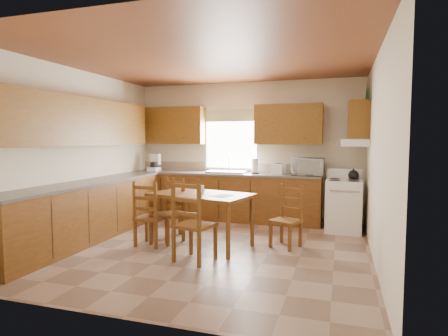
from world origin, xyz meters
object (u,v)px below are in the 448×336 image
(stove, at_px, (344,206))
(chair_far_left, at_px, (167,211))
(chair_near_right, at_px, (195,220))
(chair_far_right, at_px, (286,217))
(microwave, at_px, (308,167))
(dining_table, at_px, (201,219))
(chair_near_left, at_px, (151,213))

(stove, xyz_separation_m, chair_far_left, (-2.59, -1.49, 0.05))
(chair_near_right, height_order, chair_far_right, chair_near_right)
(stove, relative_size, microwave, 1.65)
(microwave, xyz_separation_m, dining_table, (-1.39, -1.83, -0.69))
(chair_far_left, bearing_deg, dining_table, 18.22)
(microwave, distance_m, chair_far_left, 2.73)
(chair_near_right, bearing_deg, stove, -116.33)
(chair_near_right, distance_m, chair_far_right, 1.42)
(chair_near_right, bearing_deg, dining_table, -62.23)
(chair_far_right, bearing_deg, chair_near_left, -142.29)
(microwave, xyz_separation_m, chair_far_left, (-1.95, -1.81, -0.59))
(stove, bearing_deg, chair_far_left, -148.62)
(chair_near_right, relative_size, chair_far_left, 1.12)
(chair_near_right, bearing_deg, chair_far_left, -30.52)
(microwave, distance_m, chair_near_right, 2.86)
(chair_near_left, relative_size, chair_near_right, 0.89)
(chair_near_left, distance_m, chair_near_right, 1.01)
(chair_near_left, distance_m, chair_far_right, 1.99)
(dining_table, height_order, chair_far_left, chair_far_left)
(stove, xyz_separation_m, chair_near_left, (-2.74, -1.73, 0.05))
(stove, xyz_separation_m, dining_table, (-2.03, -1.51, -0.04))
(stove, relative_size, dining_table, 0.60)
(stove, bearing_deg, chair_far_right, -121.84)
(microwave, height_order, chair_far_left, microwave)
(dining_table, height_order, chair_near_right, chair_near_right)
(dining_table, bearing_deg, chair_far_left, -168.97)
(chair_far_left, height_order, chair_far_right, chair_far_left)
(chair_far_right, bearing_deg, stove, 80.02)
(stove, distance_m, chair_far_left, 2.99)
(chair_near_left, relative_size, chair_far_left, 0.99)
(chair_near_left, bearing_deg, chair_near_right, 153.44)
(microwave, bearing_deg, chair_far_right, -95.77)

